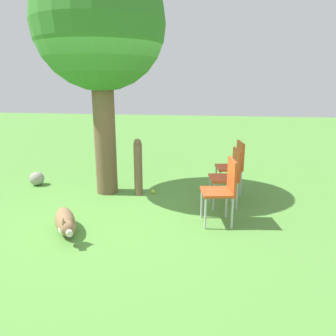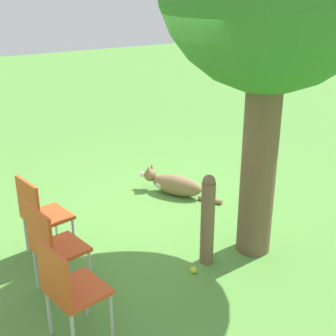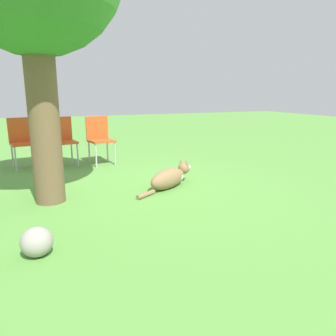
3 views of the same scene
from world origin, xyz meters
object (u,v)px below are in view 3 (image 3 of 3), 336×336
dog (170,178)px  tennis_ball (44,183)px  red_chair_2 (23,139)px  fence_post (50,155)px  red_chair_0 (100,137)px  red_chair_1 (62,138)px

dog → tennis_ball: size_ratio=16.03×
dog → red_chair_2: size_ratio=1.19×
fence_post → red_chair_2: fence_post is taller
red_chair_0 → tennis_ball: size_ratio=13.50×
red_chair_2 → dog: bearing=31.3°
dog → red_chair_1: (2.12, 1.31, 0.39)m
dog → fence_post: fence_post is taller
fence_post → red_chair_1: bearing=-11.2°
tennis_ball → fence_post: bearing=-155.6°
red_chair_1 → red_chair_2: same height
dog → red_chair_2: red_chair_2 is taller
red_chair_1 → tennis_ball: 1.45m
fence_post → red_chair_0: 1.74m
red_chair_1 → tennis_ball: size_ratio=13.50×
red_chair_0 → fence_post: bearing=-45.1°
red_chair_1 → dog: bearing=21.1°
fence_post → red_chair_2: 1.67m
fence_post → red_chair_2: bearing=13.1°
tennis_ball → dog: bearing=-115.6°
red_chair_1 → tennis_ball: red_chair_1 is taller
red_chair_0 → red_chair_2: (0.19, 1.37, 0.00)m
red_chair_1 → red_chair_2: 0.69m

